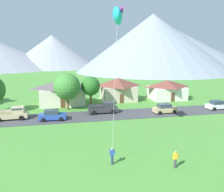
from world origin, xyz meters
TOP-DOWN VIEW (x-y plane):
  - road_strip at (0.00, 27.13)m, footprint 160.00×6.51m
  - mountain_east_ridge at (50.46, 120.55)m, footprint 93.30×93.30m
  - mountain_far_west_ridge at (-11.34, 173.15)m, footprint 71.32×71.32m
  - mountain_central_ridge at (75.84, 148.08)m, footprint 115.47×115.47m
  - house_leftmost at (20.93, 38.40)m, footprint 8.29×6.84m
  - house_right_center at (9.31, 39.72)m, footprint 7.98×7.96m
  - house_rightmost at (-3.15, 37.63)m, footprint 9.68×6.89m
  - tree_near_left at (2.35, 33.91)m, footprint 3.80×3.80m
  - tree_left_of_center at (-2.26, 32.64)m, footprint 5.04×5.04m
  - parked_car_blue_west_end at (-4.75, 25.98)m, footprint 4.28×2.24m
  - parked_car_tan_mid_west at (14.76, 26.32)m, footprint 4.24×2.15m
  - parked_car_white_mid_east at (25.87, 26.84)m, footprint 4.27×2.21m
  - pickup_truck_charcoal_west_side at (3.96, 28.58)m, footprint 5.25×2.42m
  - pickup_truck_sand_east_side at (-11.20, 27.77)m, footprint 5.28×2.49m
  - kite_flyer_with_kite at (3.41, 15.51)m, footprint 3.12×7.69m
  - watcher_person at (7.16, 7.97)m, footprint 0.56×0.24m

SIDE VIEW (x-z plane):
  - road_strip at x=0.00m, z-range 0.00..0.08m
  - parked_car_blue_west_end at x=-4.75m, z-range 0.03..1.71m
  - parked_car_tan_mid_west at x=14.76m, z-range 0.03..1.71m
  - parked_car_white_mid_east at x=25.87m, z-range 0.03..1.71m
  - watcher_person at x=7.16m, z-range 0.04..1.71m
  - pickup_truck_charcoal_west_side at x=3.96m, z-range 0.06..2.06m
  - pickup_truck_sand_east_side at x=-11.20m, z-range 0.06..2.06m
  - house_leftmost at x=20.93m, z-range 0.08..4.62m
  - house_right_center at x=9.31m, z-range 0.09..5.25m
  - house_rightmost at x=-3.15m, z-range 0.09..5.40m
  - tree_near_left at x=2.35m, z-range 1.16..7.33m
  - tree_left_of_center at x=-2.26m, z-range 0.98..8.00m
  - mountain_far_west_ridge at x=-11.34m, z-range 0.00..25.60m
  - kite_flyer_with_kite at x=3.41m, z-range 6.61..22.26m
  - mountain_central_ridge at x=75.84m, z-range 0.00..30.69m
  - mountain_east_ridge at x=50.46m, z-range 0.00..34.63m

